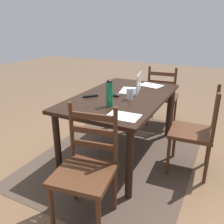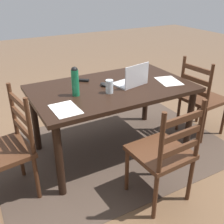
{
  "view_description": "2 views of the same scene",
  "coord_description": "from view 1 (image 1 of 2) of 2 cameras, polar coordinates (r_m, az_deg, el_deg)",
  "views": [
    {
      "loc": [
        2.4,
        1.07,
        1.54
      ],
      "look_at": [
        0.12,
        -0.07,
        0.57
      ],
      "focal_mm": 37.74,
      "sensor_mm": 36.0,
      "label": 1
    },
    {
      "loc": [
        1.2,
        2.18,
        1.7
      ],
      "look_at": [
        0.07,
        0.12,
        0.53
      ],
      "focal_mm": 42.24,
      "sensor_mm": 36.0,
      "label": 2
    }
  ],
  "objects": [
    {
      "name": "paper_stack_right",
      "position": [
        3.23,
        9.42,
        6.41
      ],
      "size": [
        0.27,
        0.34,
        0.0
      ],
      "primitive_type": "cube",
      "rotation": [
        0.0,
        0.0,
        -0.23
      ],
      "color": "white",
      "rests_on": "dining_table"
    },
    {
      "name": "drinking_glass",
      "position": [
        2.58,
        4.3,
        4.41
      ],
      "size": [
        0.07,
        0.07,
        0.13
      ],
      "primitive_type": "cylinder",
      "color": "silver",
      "rests_on": "dining_table"
    },
    {
      "name": "ground_plane",
      "position": [
        3.04,
        2.29,
        -9.63
      ],
      "size": [
        14.0,
        14.0,
        0.0
      ],
      "primitive_type": "plane",
      "color": "brown"
    },
    {
      "name": "tv_remote",
      "position": [
        2.69,
        -5.23,
        3.89
      ],
      "size": [
        0.16,
        0.14,
        0.02
      ],
      "primitive_type": "cube",
      "rotation": [
        0.0,
        0.0,
        0.88
      ],
      "color": "black",
      "rests_on": "dining_table"
    },
    {
      "name": "computer_mouse",
      "position": [
        2.7,
        0.9,
        4.17
      ],
      "size": [
        0.06,
        0.1,
        0.03
      ],
      "primitive_type": "ellipsoid",
      "rotation": [
        0.0,
        0.0,
        0.02
      ],
      "color": "black",
      "rests_on": "dining_table"
    },
    {
      "name": "chair_right_far",
      "position": [
        1.9,
        -6.31,
        -13.75
      ],
      "size": [
        0.5,
        0.5,
        0.95
      ],
      "color": "#4C2B19",
      "rests_on": "ground"
    },
    {
      "name": "chair_left_far",
      "position": [
        3.76,
        12.08,
        3.65
      ],
      "size": [
        0.48,
        0.48,
        0.95
      ],
      "color": "#4C2B19",
      "rests_on": "ground"
    },
    {
      "name": "laptop",
      "position": [
        2.88,
        5.3,
        6.0
      ],
      "size": [
        0.36,
        0.28,
        0.23
      ],
      "color": "silver",
      "rests_on": "dining_table"
    },
    {
      "name": "paper_stack_left",
      "position": [
        2.12,
        2.72,
        -1.01
      ],
      "size": [
        0.22,
        0.3,
        0.0
      ],
      "primitive_type": "cube",
      "rotation": [
        0.0,
        0.0,
        0.02
      ],
      "color": "white",
      "rests_on": "dining_table"
    },
    {
      "name": "dining_table",
      "position": [
        2.77,
        2.48,
        2.28
      ],
      "size": [
        1.61,
        0.96,
        0.75
      ],
      "color": "black",
      "rests_on": "ground"
    },
    {
      "name": "area_rug",
      "position": [
        3.04,
        2.29,
        -9.58
      ],
      "size": [
        2.48,
        1.75,
        0.01
      ],
      "primitive_type": "cube",
      "color": "#47382D",
      "rests_on": "ground"
    },
    {
      "name": "water_bottle",
      "position": [
        2.33,
        -0.63,
        4.72
      ],
      "size": [
        0.07,
        0.07,
        0.28
      ],
      "color": "#197247",
      "rests_on": "dining_table"
    },
    {
      "name": "chair_far_head",
      "position": [
        2.64,
        19.62,
        -4.58
      ],
      "size": [
        0.46,
        0.46,
        0.95
      ],
      "color": "#4C2B19",
      "rests_on": "ground"
    }
  ]
}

